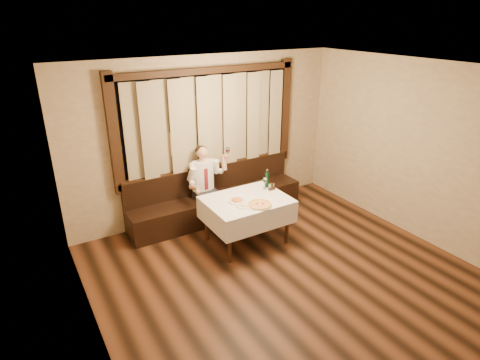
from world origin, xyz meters
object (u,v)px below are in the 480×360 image
dining_table (247,205)px  pizza (260,205)px  seated_man (205,179)px  banquette (216,200)px  cruet_caddy (272,187)px  green_bottle (267,179)px  pasta_cream (244,203)px  pasta_red (237,199)px

dining_table → pizza: bearing=-81.9°
seated_man → dining_table: bearing=-75.2°
banquette → cruet_caddy: size_ratio=26.83×
cruet_caddy → seated_man: bearing=128.9°
seated_man → green_bottle: bearing=-42.5°
pizza → seated_man: size_ratio=0.27×
pizza → pasta_cream: 0.23m
banquette → green_bottle: (0.53, -0.80, 0.58)m
pasta_red → pasta_cream: pasta_red is taller
pasta_cream → green_bottle: 0.80m
green_bottle → cruet_caddy: 0.17m
pasta_red → green_bottle: 0.74m
pasta_red → seated_man: (-0.07, 0.93, 0.01)m
pasta_cream → cruet_caddy: size_ratio=2.17×
dining_table → pizza: size_ratio=3.39×
banquette → seated_man: size_ratio=2.33×
dining_table → pasta_cream: size_ratio=4.92×
banquette → pasta_cream: 1.31m
banquette → pasta_cream: (-0.15, -1.21, 0.48)m
dining_table → cruet_caddy: size_ratio=10.65×
banquette → pizza: bearing=-88.1°
dining_table → seated_man: size_ratio=0.93×
pasta_red → green_bottle: size_ratio=0.89×
banquette → seated_man: (-0.25, -0.09, 0.49)m
banquette → pasta_red: bearing=-99.8°
green_bottle → pasta_red: bearing=-162.8°
pasta_cream → cruet_caddy: bearing=21.1°
pasta_red → cruet_caddy: cruet_caddy is taller
pasta_red → cruet_caddy: (0.71, 0.08, 0.00)m
pizza → pasta_cream: pasta_cream is taller
pizza → seated_man: (-0.29, 1.24, 0.03)m
banquette → green_bottle: green_bottle is taller
banquette → pizza: (0.04, -1.32, 0.46)m
seated_man → pasta_red: bearing=-85.6°
pasta_red → pasta_cream: (0.02, -0.19, -0.00)m
green_bottle → pizza: bearing=-132.9°
dining_table → seated_man: seated_man is taller
banquette → pasta_cream: size_ratio=12.39×
banquette → cruet_caddy: 1.19m
dining_table → green_bottle: size_ratio=4.14×
banquette → green_bottle: 1.12m
pizza → pasta_red: pasta_red is taller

